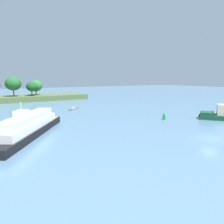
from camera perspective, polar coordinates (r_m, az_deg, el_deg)
The scene contains 5 objects.
ground_plane at distance 40.92m, azimuth 23.94°, elevation -6.27°, with size 400.00×400.00×0.00m, color slate.
white_riverboat at distance 41.58m, azimuth -20.46°, elevation -3.46°, with size 17.37×21.74×6.36m.
tugboat at distance 59.97m, azimuth 26.77°, elevation -0.62°, with size 9.64×11.28×4.94m.
small_motorboat at distance 71.23m, azimuth -9.86°, elevation 0.77°, with size 4.28×3.62×0.95m.
channel_buoy_green at distance 55.27m, azimuth 13.35°, elevation -1.09°, with size 0.70×0.70×1.90m.
Camera 1 is at (-33.70, -20.87, 10.17)m, focal length 35.37 mm.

